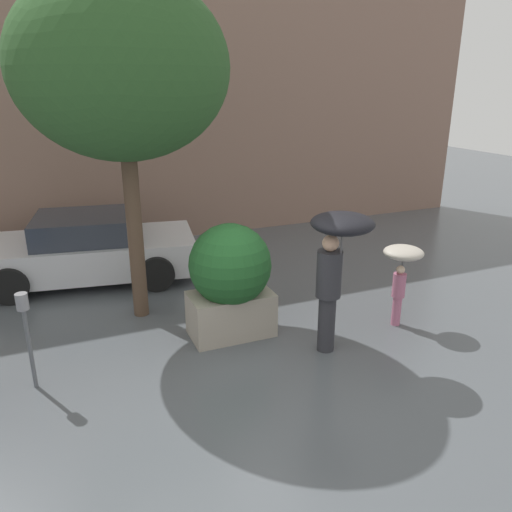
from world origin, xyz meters
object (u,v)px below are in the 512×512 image
object	(u,v)px
person_child	(402,264)
person_adult	(336,252)
planter_box	(230,277)
parking_meter	(25,321)
street_tree	(121,69)
parked_car_near	(88,249)

from	to	relation	value
person_child	person_adult	bearing A→B (deg)	156.19
planter_box	parking_meter	world-z (taller)	planter_box
planter_box	street_tree	world-z (taller)	street_tree
parked_car_near	parking_meter	distance (m)	3.63
person_child	planter_box	bearing A→B (deg)	126.99
parked_car_near	parking_meter	world-z (taller)	parking_meter
planter_box	parking_meter	xyz separation A→B (m)	(-2.68, -0.36, -0.01)
person_adult	parked_car_near	xyz separation A→B (m)	(-2.82, 4.13, -0.87)
street_tree	person_child	bearing A→B (deg)	-27.06
person_child	parking_meter	size ratio (longest dim) A/B	1.00
person_child	street_tree	size ratio (longest dim) A/B	0.25
person_child	parked_car_near	bearing A→B (deg)	99.63
street_tree	parking_meter	distance (m)	3.57
street_tree	parked_car_near	bearing A→B (deg)	107.54
parked_car_near	street_tree	xyz separation A→B (m)	(0.61, -1.93, 3.12)
planter_box	parking_meter	size ratio (longest dim) A/B	1.35
planter_box	parked_car_near	distance (m)	3.58
person_child	street_tree	world-z (taller)	street_tree
person_adult	street_tree	bearing A→B (deg)	-167.80
planter_box	person_child	bearing A→B (deg)	-14.50
person_adult	street_tree	xyz separation A→B (m)	(-2.21, 2.20, 2.25)
planter_box	street_tree	size ratio (longest dim) A/B	0.34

